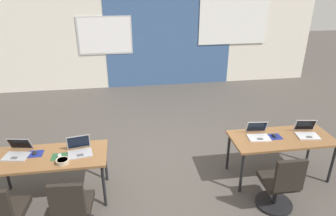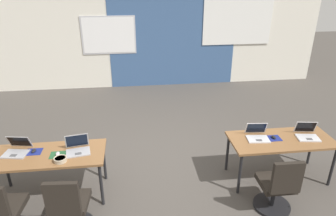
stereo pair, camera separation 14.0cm
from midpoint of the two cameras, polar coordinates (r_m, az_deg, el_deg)
ground_plane at (r=5.38m, az=-1.14°, el=-10.51°), size 24.00×24.00×0.00m
back_wall_assembly at (r=8.76m, az=-4.74°, el=13.23°), size 10.00×0.27×2.80m
desk_near_left at (r=4.64m, az=-22.38°, el=-9.06°), size 1.60×0.70×0.72m
desk_near_right at (r=5.05m, az=19.98°, el=-5.83°), size 1.60×0.70×0.72m
laptop_near_right_end at (r=5.21m, az=24.15°, el=-4.20°), size 0.37×0.35×0.23m
laptop_near_right_inner at (r=4.90m, az=15.95°, el=-4.75°), size 0.36×0.35×0.22m
mousepad_near_right_inner at (r=4.99m, az=18.74°, el=-5.20°), size 0.22×0.19×0.00m
mouse_near_right_inner at (r=4.98m, az=18.77°, el=-5.00°), size 0.07×0.11×0.03m
chair_near_right_inner at (r=4.52m, az=19.59°, el=-13.90°), size 0.52×0.54×0.92m
laptop_near_left_inner at (r=4.51m, az=-17.32°, el=-7.54°), size 0.37×0.34×0.23m
mousepad_near_left_inner at (r=4.54m, az=-20.74°, el=-8.63°), size 0.22×0.19×0.00m
mouse_near_left_inner at (r=4.53m, az=-20.78°, el=-8.43°), size 0.07×0.11×0.03m
chair_near_left_inner at (r=4.11m, az=-18.46°, el=-18.09°), size 0.52×0.55×0.92m
laptop_near_left_end at (r=4.79m, az=-27.45°, el=-7.41°), size 0.38×0.37×0.22m
mousepad_near_left_end at (r=4.73m, az=-24.73°, el=-7.93°), size 0.22×0.19×0.00m
mouse_near_left_end at (r=4.72m, az=-24.77°, el=-7.73°), size 0.06×0.10×0.03m
snack_bowl at (r=4.36m, az=-20.30°, el=-9.41°), size 0.18×0.18×0.06m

